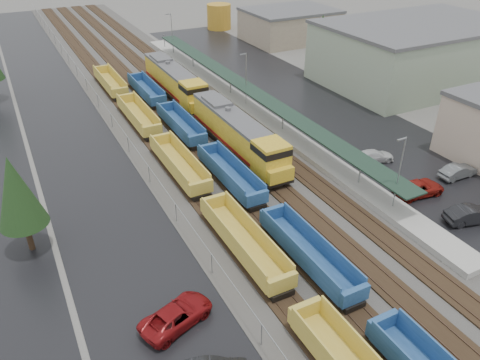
# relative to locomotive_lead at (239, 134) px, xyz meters

# --- Properties ---
(ballast_strip) EXTENTS (20.00, 160.00, 0.08)m
(ballast_strip) POSITION_rel_locomotive_lead_xyz_m (-2.00, 22.30, -2.46)
(ballast_strip) COLOR #302D2B
(ballast_strip) RESTS_ON ground
(trackbed) EXTENTS (14.60, 160.00, 0.22)m
(trackbed) POSITION_rel_locomotive_lead_xyz_m (-2.00, 22.30, -2.34)
(trackbed) COLOR black
(trackbed) RESTS_ON ground
(west_parking_lot) EXTENTS (10.00, 160.00, 0.02)m
(west_parking_lot) POSITION_rel_locomotive_lead_xyz_m (-17.00, 22.30, -2.49)
(west_parking_lot) COLOR black
(west_parking_lot) RESTS_ON ground
(east_commuter_lot) EXTENTS (16.00, 100.00, 0.02)m
(east_commuter_lot) POSITION_rel_locomotive_lead_xyz_m (17.00, 12.30, -2.49)
(east_commuter_lot) COLOR black
(east_commuter_lot) RESTS_ON ground
(station_platform) EXTENTS (3.00, 80.00, 8.00)m
(station_platform) POSITION_rel_locomotive_lead_xyz_m (7.50, 12.31, -1.76)
(station_platform) COLOR #9E9B93
(station_platform) RESTS_ON ground
(chainlink_fence) EXTENTS (0.08, 160.04, 2.02)m
(chainlink_fence) POSITION_rel_locomotive_lead_xyz_m (-11.50, 20.74, -0.89)
(chainlink_fence) COLOR gray
(chainlink_fence) RESTS_ON ground
(industrial_buildings) EXTENTS (32.52, 75.30, 9.50)m
(industrial_buildings) POSITION_rel_locomotive_lead_xyz_m (35.76, 8.15, 1.75)
(industrial_buildings) COLOR #BBA48F
(industrial_buildings) RESTS_ON ground
(tree_west_near) EXTENTS (3.96, 3.96, 9.00)m
(tree_west_near) POSITION_rel_locomotive_lead_xyz_m (-24.00, -7.70, 3.32)
(tree_west_near) COLOR #332316
(tree_west_near) RESTS_ON ground
(tree_east) EXTENTS (4.40, 4.40, 10.00)m
(tree_east) POSITION_rel_locomotive_lead_xyz_m (26.00, 20.30, 3.98)
(tree_east) COLOR #332316
(tree_east) RESTS_ON ground
(locomotive_lead) EXTENTS (3.15, 20.79, 4.71)m
(locomotive_lead) POSITION_rel_locomotive_lead_xyz_m (0.00, 0.00, 0.00)
(locomotive_lead) COLOR black
(locomotive_lead) RESTS_ON ground
(locomotive_trail) EXTENTS (3.15, 20.79, 4.71)m
(locomotive_trail) POSITION_rel_locomotive_lead_xyz_m (0.00, 21.00, 0.00)
(locomotive_trail) COLOR black
(locomotive_trail) RESTS_ON ground
(well_string_yellow) EXTENTS (2.55, 88.94, 2.26)m
(well_string_yellow) POSITION_rel_locomotive_lead_xyz_m (-8.00, -8.88, -1.36)
(well_string_yellow) COLOR gold
(well_string_yellow) RESTS_ON ground
(well_string_blue) EXTENTS (2.45, 84.41, 2.17)m
(well_string_blue) POSITION_rel_locomotive_lead_xyz_m (-4.00, -13.00, -1.39)
(well_string_blue) COLOR navy
(well_string_blue) RESTS_ON ground
(storage_tank) EXTENTS (5.58, 5.58, 5.58)m
(storage_tank) POSITION_rel_locomotive_lead_xyz_m (25.13, 59.00, 0.29)
(storage_tank) COLOR #BE8A26
(storage_tank) RESTS_ON ground
(parked_car_west_c) EXTENTS (4.24, 6.06, 1.54)m
(parked_car_west_c) POSITION_rel_locomotive_lead_xyz_m (-15.84, -21.25, -1.73)
(parked_car_west_c) COLOR maroon
(parked_car_west_c) RESTS_ON ground
(parked_car_east_a) EXTENTS (2.93, 5.26, 1.64)m
(parked_car_east_a) POSITION_rel_locomotive_lead_xyz_m (12.82, -22.26, -1.67)
(parked_car_east_a) COLOR black
(parked_car_east_a) RESTS_ON ground
(parked_car_east_b) EXTENTS (3.10, 5.64, 1.50)m
(parked_car_east_b) POSITION_rel_locomotive_lead_xyz_m (12.12, -16.48, -1.75)
(parked_car_east_b) COLOR maroon
(parked_car_east_b) RESTS_ON ground
(parked_car_east_c) EXTENTS (2.99, 5.01, 1.36)m
(parked_car_east_c) POSITION_rel_locomotive_lead_xyz_m (12.89, -8.90, -1.82)
(parked_car_east_c) COLOR silver
(parked_car_east_c) RESTS_ON ground
(parked_car_east_e) EXTENTS (1.59, 4.50, 1.48)m
(parked_car_east_e) POSITION_rel_locomotive_lead_xyz_m (18.50, -15.88, -1.76)
(parked_car_east_e) COLOR #585C5D
(parked_car_east_e) RESTS_ON ground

